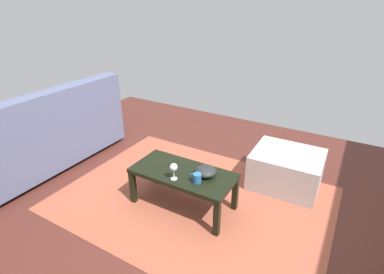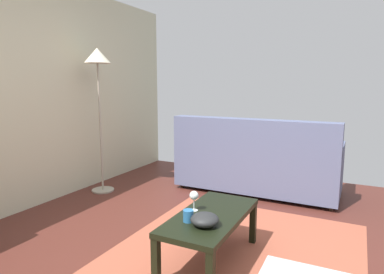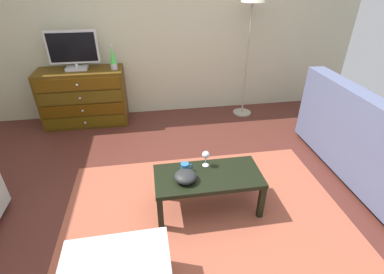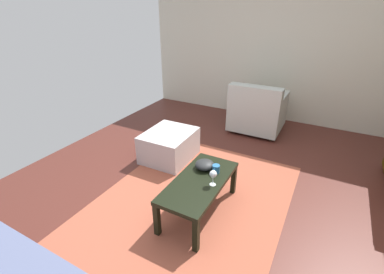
{
  "view_description": "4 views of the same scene",
  "coord_description": "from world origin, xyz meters",
  "px_view_note": "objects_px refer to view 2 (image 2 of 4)",
  "views": [
    {
      "loc": [
        -1.01,
        1.92,
        1.87
      ],
      "look_at": [
        0.17,
        -0.11,
        0.74
      ],
      "focal_mm": 27.66,
      "sensor_mm": 36.0,
      "label": 1
    },
    {
      "loc": [
        -1.96,
        -1.02,
        1.35
      ],
      "look_at": [
        0.36,
        0.16,
        0.94
      ],
      "focal_mm": 31.18,
      "sensor_mm": 36.0,
      "label": 2
    },
    {
      "loc": [
        -0.23,
        -2.04,
        1.99
      ],
      "look_at": [
        0.07,
        -0.2,
        0.88
      ],
      "focal_mm": 26.58,
      "sensor_mm": 36.0,
      "label": 3
    },
    {
      "loc": [
        2.15,
        0.88,
        1.91
      ],
      "look_at": [
        0.19,
        -0.17,
        0.81
      ],
      "focal_mm": 24.87,
      "sensor_mm": 36.0,
      "label": 4
    }
  ],
  "objects_px": {
    "wine_glass": "(194,196)",
    "bowl_decorative": "(205,220)",
    "standing_lamp": "(98,69)",
    "coffee_table": "(211,220)",
    "couch_large": "(257,163)",
    "mug": "(189,216)"
  },
  "relations": [
    {
      "from": "coffee_table",
      "to": "bowl_decorative",
      "type": "distance_m",
      "value": 0.24
    },
    {
      "from": "couch_large",
      "to": "wine_glass",
      "type": "bearing_deg",
      "value": -179.09
    },
    {
      "from": "coffee_table",
      "to": "bowl_decorative",
      "type": "bearing_deg",
      "value": -167.37
    },
    {
      "from": "standing_lamp",
      "to": "couch_large",
      "type": "bearing_deg",
      "value": -63.57
    },
    {
      "from": "mug",
      "to": "bowl_decorative",
      "type": "height_order",
      "value": "bowl_decorative"
    },
    {
      "from": "couch_large",
      "to": "bowl_decorative",
      "type": "bearing_deg",
      "value": -173.88
    },
    {
      "from": "wine_glass",
      "to": "bowl_decorative",
      "type": "xyz_separation_m",
      "value": [
        -0.22,
        -0.19,
        -0.07
      ]
    },
    {
      "from": "wine_glass",
      "to": "standing_lamp",
      "type": "bearing_deg",
      "value": 61.7
    },
    {
      "from": "coffee_table",
      "to": "bowl_decorative",
      "type": "height_order",
      "value": "bowl_decorative"
    },
    {
      "from": "mug",
      "to": "bowl_decorative",
      "type": "bearing_deg",
      "value": -96.83
    },
    {
      "from": "wine_glass",
      "to": "bowl_decorative",
      "type": "distance_m",
      "value": 0.3
    },
    {
      "from": "coffee_table",
      "to": "mug",
      "type": "height_order",
      "value": "mug"
    },
    {
      "from": "couch_large",
      "to": "coffee_table",
      "type": "bearing_deg",
      "value": -174.65
    },
    {
      "from": "standing_lamp",
      "to": "wine_glass",
      "type": "bearing_deg",
      "value": -118.3
    },
    {
      "from": "couch_large",
      "to": "mug",
      "type": "bearing_deg",
      "value": -177.57
    },
    {
      "from": "mug",
      "to": "standing_lamp",
      "type": "bearing_deg",
      "value": 57.75
    },
    {
      "from": "standing_lamp",
      "to": "coffee_table",
      "type": "bearing_deg",
      "value": -116.6
    },
    {
      "from": "mug",
      "to": "couch_large",
      "type": "distance_m",
      "value": 2.04
    },
    {
      "from": "coffee_table",
      "to": "standing_lamp",
      "type": "relative_size",
      "value": 0.54
    },
    {
      "from": "bowl_decorative",
      "to": "standing_lamp",
      "type": "xyz_separation_m",
      "value": [
        1.18,
        1.98,
        1.1
      ]
    },
    {
      "from": "wine_glass",
      "to": "bowl_decorative",
      "type": "height_order",
      "value": "wine_glass"
    },
    {
      "from": "coffee_table",
      "to": "standing_lamp",
      "type": "xyz_separation_m",
      "value": [
        0.97,
        1.93,
        1.2
      ]
    }
  ]
}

